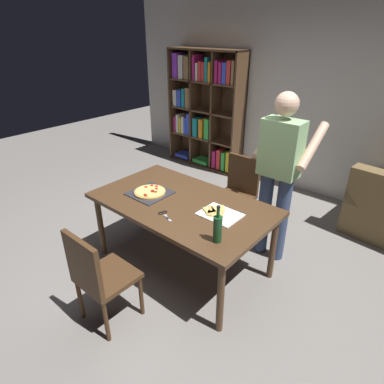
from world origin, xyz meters
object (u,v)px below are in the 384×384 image
wine_bottle (218,228)px  kitchen_scissors (164,214)px  chair_far_side (238,189)px  bookshelf (204,108)px  dining_table (182,208)px  person_serving_pizza (279,170)px  chair_near_camera (98,274)px  pepperoni_pizza_on_tray (150,192)px

wine_bottle → kitchen_scissors: size_ratio=1.60×
chair_far_side → bookshelf: (-1.63, 1.38, 0.50)m
dining_table → person_serving_pizza: size_ratio=0.99×
chair_near_camera → pepperoni_pizza_on_tray: size_ratio=2.40×
dining_table → chair_far_side: chair_far_side is taller
dining_table → bookshelf: (-1.63, 2.38, 0.32)m
bookshelf → kitchen_scissors: (1.67, -2.66, -0.25)m
pepperoni_pizza_on_tray → kitchen_scissors: (0.41, -0.20, -0.01)m
wine_bottle → kitchen_scissors: 0.61m
chair_near_camera → chair_far_side: 1.99m
bookshelf → wine_bottle: 3.51m
pepperoni_pizza_on_tray → dining_table: bearing=12.2°
bookshelf → pepperoni_pizza_on_tray: bookshelf is taller
pepperoni_pizza_on_tray → wine_bottle: bearing=-12.1°
dining_table → bookshelf: bookshelf is taller
chair_near_camera → bookshelf: (-1.63, 3.37, 0.50)m
person_serving_pizza → wine_bottle: bearing=-87.4°
dining_table → pepperoni_pizza_on_tray: pepperoni_pizza_on_tray is taller
bookshelf → person_serving_pizza: (2.22, -1.60, -0.01)m
chair_near_camera → bookshelf: 3.78m
dining_table → chair_near_camera: bearing=-90.0°
chair_near_camera → pepperoni_pizza_on_tray: bearing=111.6°
person_serving_pizza → kitchen_scissors: size_ratio=8.84×
bookshelf → person_serving_pizza: bearing=-35.8°
wine_bottle → pepperoni_pizza_on_tray: bearing=167.9°
pepperoni_pizza_on_tray → person_serving_pizza: bearing=41.8°
chair_near_camera → chair_far_side: (0.00, 1.99, 0.00)m
dining_table → chair_near_camera: 1.01m
chair_far_side → pepperoni_pizza_on_tray: chair_far_side is taller
chair_near_camera → wine_bottle: (0.64, 0.70, 0.36)m
chair_far_side → person_serving_pizza: (0.59, -0.22, 0.49)m
bookshelf → pepperoni_pizza_on_tray: 2.77m
chair_near_camera → kitchen_scissors: 0.75m
chair_far_side → person_serving_pizza: size_ratio=0.51×
chair_far_side → wine_bottle: bearing=-63.5°
pepperoni_pizza_on_tray → kitchen_scissors: 0.45m
chair_near_camera → wine_bottle: bearing=47.5°
chair_near_camera → kitchen_scissors: size_ratio=4.55×
wine_bottle → kitchen_scissors: bearing=178.7°
bookshelf → wine_bottle: bookshelf is taller
kitchen_scissors → chair_near_camera: bearing=-93.6°
person_serving_pizza → wine_bottle: person_serving_pizza is taller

